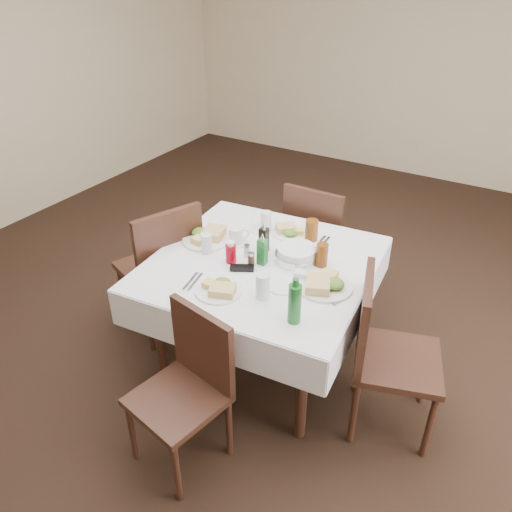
{
  "coord_description": "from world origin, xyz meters",
  "views": [
    {
      "loc": [
        1.31,
        -2.32,
        2.3
      ],
      "look_at": [
        0.05,
        -0.22,
        0.8
      ],
      "focal_mm": 35.0,
      "sensor_mm": 36.0,
      "label": 1
    }
  ],
  "objects_px": {
    "chair_north": "(317,235)",
    "chair_east": "(382,346)",
    "green_bottle": "(295,303)",
    "bread_basket": "(297,254)",
    "coffee_mug": "(237,236)",
    "dining_table": "(262,274)",
    "water_e": "(318,253)",
    "chair_west": "(164,263)",
    "oil_cruet_dark": "(264,239)",
    "water_w": "(207,243)",
    "chair_south": "(189,380)",
    "ketchup_bottle": "(231,253)",
    "water_n": "(266,221)",
    "oil_cruet_green": "(262,251)",
    "water_s": "(263,286)"
  },
  "relations": [
    {
      "from": "water_e",
      "to": "bread_basket",
      "type": "distance_m",
      "value": 0.12
    },
    {
      "from": "chair_north",
      "to": "water_e",
      "type": "height_order",
      "value": "chair_north"
    },
    {
      "from": "chair_north",
      "to": "water_e",
      "type": "bearing_deg",
      "value": -65.92
    },
    {
      "from": "chair_north",
      "to": "oil_cruet_green",
      "type": "relative_size",
      "value": 4.62
    },
    {
      "from": "water_e",
      "to": "chair_north",
      "type": "bearing_deg",
      "value": 114.08
    },
    {
      "from": "oil_cruet_green",
      "to": "water_s",
      "type": "bearing_deg",
      "value": -59.33
    },
    {
      "from": "chair_south",
      "to": "water_w",
      "type": "height_order",
      "value": "water_w"
    },
    {
      "from": "coffee_mug",
      "to": "dining_table",
      "type": "bearing_deg",
      "value": -23.22
    },
    {
      "from": "green_bottle",
      "to": "chair_east",
      "type": "bearing_deg",
      "value": 39.42
    },
    {
      "from": "dining_table",
      "to": "ketchup_bottle",
      "type": "xyz_separation_m",
      "value": [
        -0.15,
        -0.1,
        0.15
      ]
    },
    {
      "from": "chair_west",
      "to": "water_e",
      "type": "bearing_deg",
      "value": 13.54
    },
    {
      "from": "water_w",
      "to": "green_bottle",
      "type": "height_order",
      "value": "green_bottle"
    },
    {
      "from": "oil_cruet_dark",
      "to": "bread_basket",
      "type": "bearing_deg",
      "value": 3.58
    },
    {
      "from": "chair_west",
      "to": "oil_cruet_dark",
      "type": "bearing_deg",
      "value": 14.68
    },
    {
      "from": "water_w",
      "to": "green_bottle",
      "type": "xyz_separation_m",
      "value": [
        0.74,
        -0.31,
        0.05
      ]
    },
    {
      "from": "dining_table",
      "to": "bread_basket",
      "type": "relative_size",
      "value": 5.33
    },
    {
      "from": "dining_table",
      "to": "bread_basket",
      "type": "height_order",
      "value": "bread_basket"
    },
    {
      "from": "water_e",
      "to": "coffee_mug",
      "type": "relative_size",
      "value": 0.81
    },
    {
      "from": "water_e",
      "to": "green_bottle",
      "type": "bearing_deg",
      "value": -76.68
    },
    {
      "from": "chair_south",
      "to": "water_w",
      "type": "relative_size",
      "value": 7.18
    },
    {
      "from": "chair_east",
      "to": "water_w",
      "type": "xyz_separation_m",
      "value": [
        -1.11,
        0.01,
        0.29
      ]
    },
    {
      "from": "water_s",
      "to": "green_bottle",
      "type": "relative_size",
      "value": 0.56
    },
    {
      "from": "chair_west",
      "to": "water_n",
      "type": "xyz_separation_m",
      "value": [
        0.53,
        0.41,
        0.27
      ]
    },
    {
      "from": "chair_south",
      "to": "bread_basket",
      "type": "bearing_deg",
      "value": 81.37
    },
    {
      "from": "water_s",
      "to": "green_bottle",
      "type": "height_order",
      "value": "green_bottle"
    },
    {
      "from": "chair_north",
      "to": "ketchup_bottle",
      "type": "xyz_separation_m",
      "value": [
        -0.13,
        -0.93,
        0.3
      ]
    },
    {
      "from": "chair_west",
      "to": "bread_basket",
      "type": "bearing_deg",
      "value": 12.05
    },
    {
      "from": "water_e",
      "to": "oil_cruet_green",
      "type": "height_order",
      "value": "oil_cruet_green"
    },
    {
      "from": "green_bottle",
      "to": "bread_basket",
      "type": "bearing_deg",
      "value": 115.77
    },
    {
      "from": "chair_north",
      "to": "chair_east",
      "type": "relative_size",
      "value": 0.99
    },
    {
      "from": "water_n",
      "to": "coffee_mug",
      "type": "relative_size",
      "value": 0.91
    },
    {
      "from": "chair_south",
      "to": "coffee_mug",
      "type": "xyz_separation_m",
      "value": [
        -0.27,
        0.86,
        0.32
      ]
    },
    {
      "from": "water_e",
      "to": "water_w",
      "type": "xyz_separation_m",
      "value": [
        -0.61,
        -0.25,
        0.0
      ]
    },
    {
      "from": "bread_basket",
      "to": "oil_cruet_dark",
      "type": "xyz_separation_m",
      "value": [
        -0.21,
        -0.01,
        0.05
      ]
    },
    {
      "from": "chair_north",
      "to": "ketchup_bottle",
      "type": "distance_m",
      "value": 0.98
    },
    {
      "from": "oil_cruet_dark",
      "to": "chair_west",
      "type": "bearing_deg",
      "value": -165.32
    },
    {
      "from": "dining_table",
      "to": "chair_north",
      "type": "xyz_separation_m",
      "value": [
        -0.02,
        0.83,
        -0.15
      ]
    },
    {
      "from": "water_w",
      "to": "oil_cruet_green",
      "type": "xyz_separation_m",
      "value": [
        0.35,
        0.06,
        0.03
      ]
    },
    {
      "from": "chair_east",
      "to": "bread_basket",
      "type": "xyz_separation_m",
      "value": [
        -0.61,
        0.2,
        0.27
      ]
    },
    {
      "from": "chair_west",
      "to": "water_s",
      "type": "bearing_deg",
      "value": -14.58
    },
    {
      "from": "dining_table",
      "to": "coffee_mug",
      "type": "relative_size",
      "value": 9.45
    },
    {
      "from": "oil_cruet_green",
      "to": "ketchup_bottle",
      "type": "distance_m",
      "value": 0.18
    },
    {
      "from": "chair_south",
      "to": "water_e",
      "type": "height_order",
      "value": "water_e"
    },
    {
      "from": "chair_north",
      "to": "water_s",
      "type": "height_order",
      "value": "chair_north"
    },
    {
      "from": "chair_west",
      "to": "bread_basket",
      "type": "height_order",
      "value": "chair_west"
    },
    {
      "from": "dining_table",
      "to": "water_s",
      "type": "distance_m",
      "value": 0.38
    },
    {
      "from": "ketchup_bottle",
      "to": "green_bottle",
      "type": "height_order",
      "value": "green_bottle"
    },
    {
      "from": "dining_table",
      "to": "green_bottle",
      "type": "relative_size",
      "value": 5.46
    },
    {
      "from": "water_e",
      "to": "water_s",
      "type": "bearing_deg",
      "value": -101.82
    },
    {
      "from": "chair_east",
      "to": "chair_south",
      "type": "bearing_deg",
      "value": -138.03
    }
  ]
}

